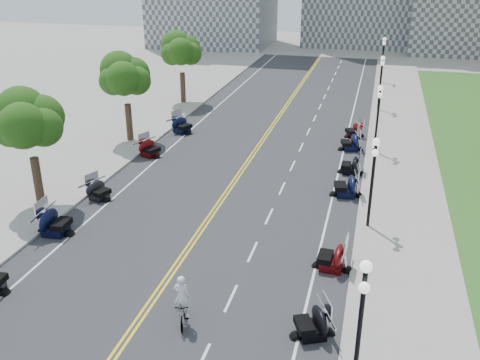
# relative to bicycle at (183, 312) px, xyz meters

# --- Properties ---
(ground) EXTENTS (160.00, 160.00, 0.00)m
(ground) POSITION_rel_bicycle_xyz_m (-1.79, 6.09, -0.55)
(ground) COLOR gray
(road) EXTENTS (16.00, 90.00, 0.01)m
(road) POSITION_rel_bicycle_xyz_m (-1.79, 16.09, -0.55)
(road) COLOR #333335
(road) RESTS_ON ground
(centerline_yellow_a) EXTENTS (0.12, 90.00, 0.00)m
(centerline_yellow_a) POSITION_rel_bicycle_xyz_m (-1.91, 16.09, -0.54)
(centerline_yellow_a) COLOR yellow
(centerline_yellow_a) RESTS_ON road
(centerline_yellow_b) EXTENTS (0.12, 90.00, 0.00)m
(centerline_yellow_b) POSITION_rel_bicycle_xyz_m (-1.67, 16.09, -0.54)
(centerline_yellow_b) COLOR yellow
(centerline_yellow_b) RESTS_ON road
(edge_line_north) EXTENTS (0.12, 90.00, 0.00)m
(edge_line_north) POSITION_rel_bicycle_xyz_m (4.61, 16.09, -0.54)
(edge_line_north) COLOR white
(edge_line_north) RESTS_ON road
(edge_line_south) EXTENTS (0.12, 90.00, 0.00)m
(edge_line_south) POSITION_rel_bicycle_xyz_m (-8.19, 16.09, -0.54)
(edge_line_south) COLOR white
(edge_line_south) RESTS_ON road
(lane_dash_5) EXTENTS (0.12, 2.00, 0.00)m
(lane_dash_5) POSITION_rel_bicycle_xyz_m (1.41, 2.09, -0.54)
(lane_dash_5) COLOR white
(lane_dash_5) RESTS_ON road
(lane_dash_6) EXTENTS (0.12, 2.00, 0.00)m
(lane_dash_6) POSITION_rel_bicycle_xyz_m (1.41, 6.09, -0.54)
(lane_dash_6) COLOR white
(lane_dash_6) RESTS_ON road
(lane_dash_7) EXTENTS (0.12, 2.00, 0.00)m
(lane_dash_7) POSITION_rel_bicycle_xyz_m (1.41, 10.09, -0.54)
(lane_dash_7) COLOR white
(lane_dash_7) RESTS_ON road
(lane_dash_8) EXTENTS (0.12, 2.00, 0.00)m
(lane_dash_8) POSITION_rel_bicycle_xyz_m (1.41, 14.09, -0.54)
(lane_dash_8) COLOR white
(lane_dash_8) RESTS_ON road
(lane_dash_9) EXTENTS (0.12, 2.00, 0.00)m
(lane_dash_9) POSITION_rel_bicycle_xyz_m (1.41, 18.09, -0.54)
(lane_dash_9) COLOR white
(lane_dash_9) RESTS_ON road
(lane_dash_10) EXTENTS (0.12, 2.00, 0.00)m
(lane_dash_10) POSITION_rel_bicycle_xyz_m (1.41, 22.09, -0.54)
(lane_dash_10) COLOR white
(lane_dash_10) RESTS_ON road
(lane_dash_11) EXTENTS (0.12, 2.00, 0.00)m
(lane_dash_11) POSITION_rel_bicycle_xyz_m (1.41, 26.09, -0.54)
(lane_dash_11) COLOR white
(lane_dash_11) RESTS_ON road
(lane_dash_12) EXTENTS (0.12, 2.00, 0.00)m
(lane_dash_12) POSITION_rel_bicycle_xyz_m (1.41, 30.09, -0.54)
(lane_dash_12) COLOR white
(lane_dash_12) RESTS_ON road
(lane_dash_13) EXTENTS (0.12, 2.00, 0.00)m
(lane_dash_13) POSITION_rel_bicycle_xyz_m (1.41, 34.09, -0.54)
(lane_dash_13) COLOR white
(lane_dash_13) RESTS_ON road
(lane_dash_14) EXTENTS (0.12, 2.00, 0.00)m
(lane_dash_14) POSITION_rel_bicycle_xyz_m (1.41, 38.09, -0.54)
(lane_dash_14) COLOR white
(lane_dash_14) RESTS_ON road
(lane_dash_15) EXTENTS (0.12, 2.00, 0.00)m
(lane_dash_15) POSITION_rel_bicycle_xyz_m (1.41, 42.09, -0.54)
(lane_dash_15) COLOR white
(lane_dash_15) RESTS_ON road
(lane_dash_16) EXTENTS (0.12, 2.00, 0.00)m
(lane_dash_16) POSITION_rel_bicycle_xyz_m (1.41, 46.09, -0.54)
(lane_dash_16) COLOR white
(lane_dash_16) RESTS_ON road
(lane_dash_17) EXTENTS (0.12, 2.00, 0.00)m
(lane_dash_17) POSITION_rel_bicycle_xyz_m (1.41, 50.09, -0.54)
(lane_dash_17) COLOR white
(lane_dash_17) RESTS_ON road
(lane_dash_18) EXTENTS (0.12, 2.00, 0.00)m
(lane_dash_18) POSITION_rel_bicycle_xyz_m (1.41, 54.09, -0.54)
(lane_dash_18) COLOR white
(lane_dash_18) RESTS_ON road
(lane_dash_19) EXTENTS (0.12, 2.00, 0.00)m
(lane_dash_19) POSITION_rel_bicycle_xyz_m (1.41, 58.09, -0.54)
(lane_dash_19) COLOR white
(lane_dash_19) RESTS_ON road
(sidewalk_north) EXTENTS (5.00, 90.00, 0.15)m
(sidewalk_north) POSITION_rel_bicycle_xyz_m (8.71, 16.09, -0.48)
(sidewalk_north) COLOR #9E9991
(sidewalk_north) RESTS_ON ground
(sidewalk_south) EXTENTS (5.00, 90.00, 0.15)m
(sidewalk_south) POSITION_rel_bicycle_xyz_m (-12.29, 16.09, -0.48)
(sidewalk_south) COLOR #9E9991
(sidewalk_south) RESTS_ON ground
(street_lamp_1) EXTENTS (0.50, 1.20, 4.90)m
(street_lamp_1) POSITION_rel_bicycle_xyz_m (6.81, -1.91, 2.05)
(street_lamp_1) COLOR black
(street_lamp_1) RESTS_ON sidewalk_north
(street_lamp_2) EXTENTS (0.50, 1.20, 4.90)m
(street_lamp_2) POSITION_rel_bicycle_xyz_m (6.81, 10.09, 2.05)
(street_lamp_2) COLOR black
(street_lamp_2) RESTS_ON sidewalk_north
(street_lamp_3) EXTENTS (0.50, 1.20, 4.90)m
(street_lamp_3) POSITION_rel_bicycle_xyz_m (6.81, 22.09, 2.05)
(street_lamp_3) COLOR black
(street_lamp_3) RESTS_ON sidewalk_north
(street_lamp_4) EXTENTS (0.50, 1.20, 4.90)m
(street_lamp_4) POSITION_rel_bicycle_xyz_m (6.81, 34.09, 2.05)
(street_lamp_4) COLOR black
(street_lamp_4) RESTS_ON sidewalk_north
(street_lamp_5) EXTENTS (0.50, 1.20, 4.90)m
(street_lamp_5) POSITION_rel_bicycle_xyz_m (6.81, 46.09, 2.05)
(street_lamp_5) COLOR black
(street_lamp_5) RESTS_ON sidewalk_north
(tree_2) EXTENTS (4.80, 4.80, 9.20)m
(tree_2) POSITION_rel_bicycle_xyz_m (-11.79, 8.09, 4.20)
(tree_2) COLOR #235619
(tree_2) RESTS_ON sidewalk_south
(tree_3) EXTENTS (4.80, 4.80, 9.20)m
(tree_3) POSITION_rel_bicycle_xyz_m (-11.79, 20.09, 4.20)
(tree_3) COLOR #235619
(tree_3) RESTS_ON sidewalk_south
(tree_4) EXTENTS (4.80, 4.80, 9.20)m
(tree_4) POSITION_rel_bicycle_xyz_m (-11.79, 32.09, 4.20)
(tree_4) COLOR #235619
(tree_4) RESTS_ON sidewalk_south
(motorcycle_n_4) EXTENTS (2.54, 2.54, 1.34)m
(motorcycle_n_4) POSITION_rel_bicycle_xyz_m (5.07, 0.54, 0.12)
(motorcycle_n_4) COLOR black
(motorcycle_n_4) RESTS_ON road
(motorcycle_n_5) EXTENTS (2.16, 2.16, 1.43)m
(motorcycle_n_5) POSITION_rel_bicycle_xyz_m (5.34, 5.53, 0.16)
(motorcycle_n_5) COLOR #590A0C
(motorcycle_n_5) RESTS_ON road
(motorcycle_n_7) EXTENTS (2.47, 2.47, 1.51)m
(motorcycle_n_7) POSITION_rel_bicycle_xyz_m (5.35, 13.98, 0.20)
(motorcycle_n_7) COLOR black
(motorcycle_n_7) RESTS_ON road
(motorcycle_n_8) EXTENTS (1.96, 1.96, 1.36)m
(motorcycle_n_8) POSITION_rel_bicycle_xyz_m (5.38, 17.72, 0.12)
(motorcycle_n_8) COLOR black
(motorcycle_n_8) RESTS_ON road
(motorcycle_n_9) EXTENTS (2.47, 2.47, 1.41)m
(motorcycle_n_9) POSITION_rel_bicycle_xyz_m (5.04, 22.39, 0.15)
(motorcycle_n_9) COLOR black
(motorcycle_n_9) RESTS_ON road
(motorcycle_n_10) EXTENTS (2.48, 2.48, 1.27)m
(motorcycle_n_10) POSITION_rel_bicycle_xyz_m (5.12, 25.61, 0.08)
(motorcycle_n_10) COLOR #590A0C
(motorcycle_n_10) RESTS_ON road
(motorcycle_s_5) EXTENTS (2.37, 2.37, 1.56)m
(motorcycle_s_5) POSITION_rel_bicycle_xyz_m (-9.03, 5.27, 0.22)
(motorcycle_s_5) COLOR black
(motorcycle_s_5) RESTS_ON road
(motorcycle_s_6) EXTENTS (2.32, 2.32, 1.28)m
(motorcycle_s_6) POSITION_rel_bicycle_xyz_m (-8.94, 9.77, 0.09)
(motorcycle_s_6) COLOR black
(motorcycle_s_6) RESTS_ON road
(motorcycle_s_8) EXTENTS (2.56, 2.56, 1.36)m
(motorcycle_s_8) POSITION_rel_bicycle_xyz_m (-8.95, 17.37, 0.13)
(motorcycle_s_8) COLOR #590A0C
(motorcycle_s_8) RESTS_ON road
(motorcycle_s_9) EXTENTS (2.77, 2.77, 1.45)m
(motorcycle_s_9) POSITION_rel_bicycle_xyz_m (-8.61, 23.16, 0.17)
(motorcycle_s_9) COLOR black
(motorcycle_s_9) RESTS_ON road
(bicycle) EXTENTS (1.03, 1.92, 1.11)m
(bicycle) POSITION_rel_bicycle_xyz_m (0.00, 0.00, 0.00)
(bicycle) COLOR #A51414
(bicycle) RESTS_ON road
(cyclist_rider) EXTENTS (0.68, 0.45, 1.86)m
(cyclist_rider) POSITION_rel_bicycle_xyz_m (0.00, 0.00, 1.49)
(cyclist_rider) COLOR silver
(cyclist_rider) RESTS_ON bicycle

